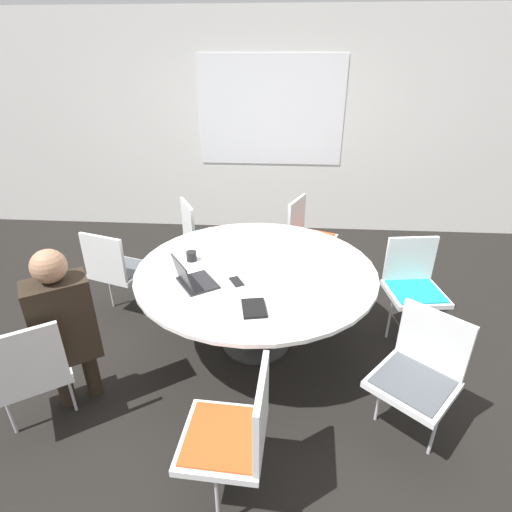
# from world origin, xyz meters

# --- Properties ---
(ground_plane) EXTENTS (16.00, 16.00, 0.00)m
(ground_plane) POSITION_xyz_m (0.00, 0.00, 0.00)
(ground_plane) COLOR black
(wall_back) EXTENTS (8.00, 0.07, 2.70)m
(wall_back) POSITION_xyz_m (0.00, 2.59, 1.35)
(wall_back) COLOR silver
(wall_back) RESTS_ON ground_plane
(conference_table) EXTENTS (1.83, 1.83, 0.72)m
(conference_table) POSITION_xyz_m (0.00, 0.00, 0.61)
(conference_table) COLOR #333333
(conference_table) RESTS_ON ground_plane
(chair_0) EXTENTS (0.60, 0.60, 0.85)m
(chair_0) POSITION_xyz_m (-1.29, -0.96, 0.50)
(chair_0) COLOR white
(chair_0) RESTS_ON ground_plane
(chair_1) EXTENTS (0.44, 0.46, 0.85)m
(chair_1) POSITION_xyz_m (-0.00, -1.31, 0.50)
(chair_1) COLOR white
(chair_1) RESTS_ON ground_plane
(chair_2) EXTENTS (0.61, 0.61, 0.85)m
(chair_2) POSITION_xyz_m (1.03, -0.80, 0.50)
(chair_2) COLOR white
(chair_2) RESTS_ON ground_plane
(chair_3) EXTENTS (0.49, 0.48, 0.85)m
(chair_3) POSITION_xyz_m (1.28, 0.25, 0.50)
(chair_3) COLOR white
(chair_3) RESTS_ON ground_plane
(chair_4) EXTENTS (0.56, 0.57, 0.85)m
(chair_4) POSITION_xyz_m (0.45, 1.23, 0.50)
(chair_4) COLOR white
(chair_4) RESTS_ON ground_plane
(chair_5) EXTENTS (0.58, 0.58, 0.85)m
(chair_5) POSITION_xyz_m (-0.67, 1.12, 0.50)
(chair_5) COLOR white
(chair_5) RESTS_ON ground_plane
(chair_6) EXTENTS (0.55, 0.53, 0.85)m
(chair_6) POSITION_xyz_m (-1.26, 0.33, 0.50)
(chair_6) COLOR white
(chair_6) RESTS_ON ground_plane
(person_0) EXTENTS (0.42, 0.38, 1.20)m
(person_0) POSITION_xyz_m (-1.13, -0.76, 0.70)
(person_0) COLOR #2D2319
(person_0) RESTS_ON ground_plane
(laptop) EXTENTS (0.36, 0.37, 0.21)m
(laptop) POSITION_xyz_m (-0.43, -0.30, 0.77)
(laptop) COLOR #232326
(laptop) RESTS_ON conference_table
(spiral_notebook) EXTENTS (0.19, 0.23, 0.02)m
(spiral_notebook) POSITION_xyz_m (0.03, -0.56, 0.73)
(spiral_notebook) COLOR black
(spiral_notebook) RESTS_ON conference_table
(coffee_cup) EXTENTS (0.08, 0.08, 0.08)m
(coffee_cup) POSITION_xyz_m (-0.52, 0.08, 0.76)
(coffee_cup) COLOR black
(coffee_cup) RESTS_ON conference_table
(cell_phone) EXTENTS (0.13, 0.16, 0.01)m
(cell_phone) POSITION_xyz_m (-0.12, -0.23, 0.72)
(cell_phone) COLOR black
(cell_phone) RESTS_ON conference_table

